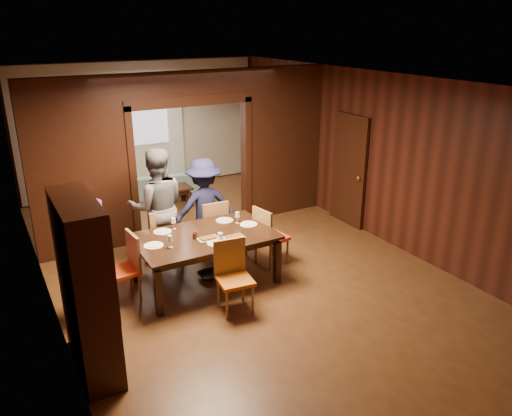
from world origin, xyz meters
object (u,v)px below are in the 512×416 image
coffee_table (172,197)px  hutch (86,287)px  person_navy (204,207)px  chair_right (272,235)px  chair_left (121,269)px  dining_table (206,259)px  chair_far_r (212,227)px  person_purple (94,259)px  sofa (162,184)px  chair_far_l (159,236)px  chair_near (235,278)px  person_grey (157,207)px

coffee_table → hutch: 5.30m
person_navy → chair_right: (0.75, -0.92, -0.33)m
coffee_table → chair_left: bearing=-120.7°
dining_table → chair_far_r: chair_far_r is taller
person_purple → chair_left: size_ratio=1.66×
dining_table → hutch: (-1.89, -1.16, 0.62)m
sofa → chair_right: 4.16m
chair_far_l → hutch: (-1.50, -2.07, 0.52)m
person_purple → chair_near: size_ratio=1.66×
person_navy → dining_table: size_ratio=0.82×
person_grey → chair_far_l: 0.47m
chair_near → chair_left: bearing=148.4°
sofa → dining_table: bearing=89.0°
person_purple → chair_right: bearing=97.4°
person_navy → coffee_table: bearing=-92.2°
chair_far_l → chair_right: bearing=145.8°
coffee_table → dining_table: bearing=-102.2°
person_purple → coffee_table: size_ratio=2.01×
coffee_table → hutch: size_ratio=0.40×
person_grey → chair_left: size_ratio=1.95×
chair_far_r → dining_table: bearing=62.8°
chair_left → chair_near: (1.24, -1.00, 0.00)m
sofa → chair_far_r: (-0.31, -3.34, 0.23)m
person_grey → chair_right: bearing=163.3°
person_navy → sofa: (0.37, 3.22, -0.56)m
person_grey → chair_right: (1.54, -0.91, -0.46)m
chair_left → hutch: bearing=-32.8°
chair_far_l → person_navy: bearing=178.4°
chair_right → chair_near: bearing=120.4°
person_purple → dining_table: 1.65m
person_purple → coffee_table: person_purple is taller
chair_right → chair_far_r: same height
person_grey → chair_right: size_ratio=1.95×
person_purple → chair_far_r: (2.08, 0.93, -0.32)m
person_purple → sofa: 4.93m
chair_far_l → chair_near: size_ratio=1.00×
chair_right → chair_far_r: size_ratio=1.00×
person_grey → person_navy: person_grey is taller
person_grey → sofa: person_grey is taller
dining_table → chair_near: size_ratio=2.05×
sofa → chair_right: chair_right is taller
person_grey → sofa: size_ratio=1.08×
person_navy → coffee_table: (0.31, 2.41, -0.61)m
chair_far_l → chair_near: bearing=97.3°
person_navy → chair_near: person_navy is taller
person_grey → chair_far_r: (0.86, -0.12, -0.46)m
dining_table → chair_far_l: size_ratio=2.05×
coffee_table → chair_right: 3.37m
person_grey → hutch: hutch is taller
chair_far_r → hutch: (-2.38, -2.01, 0.52)m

